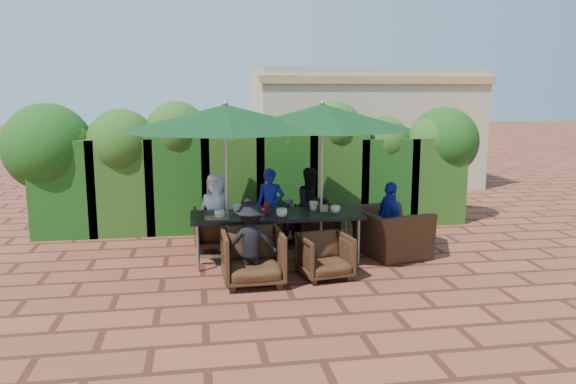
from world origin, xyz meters
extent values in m
plane|color=brown|center=(0.00, 0.00, 0.00)|extent=(80.00, 80.00, 0.00)
cube|color=black|center=(0.03, 0.02, 0.72)|extent=(2.61, 0.90, 0.05)
cube|color=gray|center=(0.03, 0.02, 0.12)|extent=(2.41, 0.05, 0.05)
cylinder|color=gray|center=(-1.17, -0.33, 0.35)|extent=(0.05, 0.05, 0.70)
cylinder|color=gray|center=(-1.17, 0.37, 0.35)|extent=(0.05, 0.05, 0.70)
cylinder|color=gray|center=(1.24, -0.33, 0.35)|extent=(0.05, 0.05, 0.70)
cylinder|color=gray|center=(1.24, 0.37, 0.35)|extent=(0.05, 0.05, 0.70)
cylinder|color=gray|center=(-0.72, -0.04, 0.01)|extent=(0.44, 0.44, 0.03)
cylinder|color=gray|center=(-0.72, -0.04, 1.20)|extent=(0.04, 0.04, 2.40)
cone|color=black|center=(-0.72, -0.04, 2.22)|extent=(3.02, 3.02, 0.38)
sphere|color=gray|center=(-0.72, -0.04, 2.42)|extent=(0.08, 0.08, 0.08)
cylinder|color=gray|center=(0.74, 0.05, 0.01)|extent=(0.44, 0.44, 0.03)
cylinder|color=gray|center=(0.74, 0.05, 1.20)|extent=(0.04, 0.04, 2.40)
cone|color=black|center=(0.74, 0.05, 2.22)|extent=(2.83, 2.83, 0.38)
sphere|color=gray|center=(0.74, 0.05, 2.42)|extent=(0.08, 0.08, 0.08)
imported|color=black|center=(-0.85, 0.89, 0.38)|extent=(0.79, 0.74, 0.77)
imported|color=black|center=(-0.02, 1.09, 0.39)|extent=(0.95, 0.92, 0.78)
imported|color=black|center=(0.89, 1.07, 0.36)|extent=(0.70, 0.66, 0.71)
imported|color=black|center=(-0.44, -0.98, 0.42)|extent=(0.83, 0.78, 0.83)
imported|color=black|center=(0.59, -0.88, 0.34)|extent=(0.76, 0.73, 0.69)
imported|color=black|center=(1.86, 0.05, 0.50)|extent=(0.97, 1.27, 1.00)
imported|color=white|center=(-0.85, 0.96, 0.63)|extent=(0.71, 0.57, 1.26)
imported|color=#1D249E|center=(0.07, 1.00, 0.66)|extent=(0.54, 0.47, 1.31)
imported|color=black|center=(0.79, 1.01, 0.66)|extent=(0.72, 0.56, 1.31)
imported|color=black|center=(-0.46, -0.98, 0.57)|extent=(0.75, 0.39, 1.14)
imported|color=#1D249E|center=(1.85, 0.00, 0.60)|extent=(0.45, 0.75, 1.19)
imported|color=#DB4D93|center=(-0.29, 1.15, 0.39)|extent=(0.35, 0.32, 0.78)
imported|color=#9353B3|center=(0.44, 1.13, 0.38)|extent=(0.34, 0.32, 0.76)
imported|color=green|center=(1.47, 4.12, 0.87)|extent=(1.61, 1.51, 1.74)
imported|color=#DB4D93|center=(2.24, 4.45, 0.77)|extent=(0.77, 0.51, 1.55)
imported|color=#9A9BA2|center=(3.36, 4.40, 0.81)|extent=(1.12, 0.99, 1.62)
imported|color=beige|center=(-0.84, -0.16, 0.81)|extent=(0.16, 0.16, 0.13)
imported|color=beige|center=(-0.56, 0.16, 0.82)|extent=(0.15, 0.15, 0.14)
imported|color=beige|center=(0.07, -0.23, 0.82)|extent=(0.17, 0.17, 0.13)
imported|color=beige|center=(0.65, 0.18, 0.82)|extent=(0.15, 0.15, 0.14)
imported|color=beige|center=(0.94, -0.08, 0.81)|extent=(0.15, 0.15, 0.12)
cylinder|color=#B20C0A|center=(-0.14, 0.04, 0.83)|extent=(0.04, 0.04, 0.17)
cylinder|color=#4C230C|center=(-0.10, 0.06, 0.83)|extent=(0.04, 0.04, 0.17)
cube|color=#8C6443|center=(-0.89, -0.17, 0.76)|extent=(0.35, 0.25, 0.02)
cube|color=tan|center=(-0.23, -0.05, 0.80)|extent=(0.12, 0.06, 0.10)
cube|color=tan|center=(0.78, 0.05, 0.80)|extent=(0.12, 0.06, 0.10)
cube|color=#153D10|center=(-3.50, 2.30, 0.88)|extent=(1.15, 0.95, 1.76)
sphere|color=#153D10|center=(-3.50, 2.30, 1.66)|extent=(0.99, 0.99, 0.99)
cube|color=#153D10|center=(-2.50, 2.30, 0.88)|extent=(1.15, 0.95, 1.77)
sphere|color=#153D10|center=(-2.50, 2.30, 1.67)|extent=(1.26, 1.26, 1.26)
cube|color=#153D10|center=(-1.50, 2.30, 0.98)|extent=(1.15, 0.95, 1.96)
sphere|color=#153D10|center=(-1.50, 2.30, 1.86)|extent=(1.13, 1.13, 1.13)
cube|color=#153D10|center=(-0.50, 2.30, 0.90)|extent=(1.15, 0.95, 1.80)
sphere|color=#153D10|center=(-0.50, 2.30, 1.70)|extent=(0.97, 0.97, 0.97)
cube|color=#153D10|center=(0.50, 2.30, 0.90)|extent=(1.15, 0.95, 1.80)
sphere|color=#153D10|center=(0.50, 2.30, 1.70)|extent=(0.96, 0.96, 0.96)
cube|color=#153D10|center=(1.50, 2.30, 0.99)|extent=(1.15, 0.95, 1.98)
sphere|color=#153D10|center=(1.50, 2.30, 1.88)|extent=(1.09, 1.09, 1.09)
cube|color=#153D10|center=(2.50, 2.30, 0.86)|extent=(1.15, 0.95, 1.71)
sphere|color=#153D10|center=(2.50, 2.30, 1.61)|extent=(1.02, 1.02, 1.02)
cube|color=#153D10|center=(3.50, 2.30, 0.86)|extent=(1.15, 0.95, 1.71)
sphere|color=#153D10|center=(3.50, 2.30, 1.61)|extent=(1.01, 1.01, 1.01)
sphere|color=#153D10|center=(-3.80, 2.40, 1.60)|extent=(1.60, 1.60, 1.60)
sphere|color=#153D10|center=(3.80, 2.40, 1.60)|extent=(1.40, 1.40, 1.40)
cube|color=tan|center=(3.50, 7.00, 1.60)|extent=(6.00, 3.00, 3.20)
cube|color=tan|center=(3.50, 5.55, 2.90)|extent=(6.20, 0.25, 0.20)
camera|label=1|loc=(-1.16, -8.30, 2.57)|focal=35.00mm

